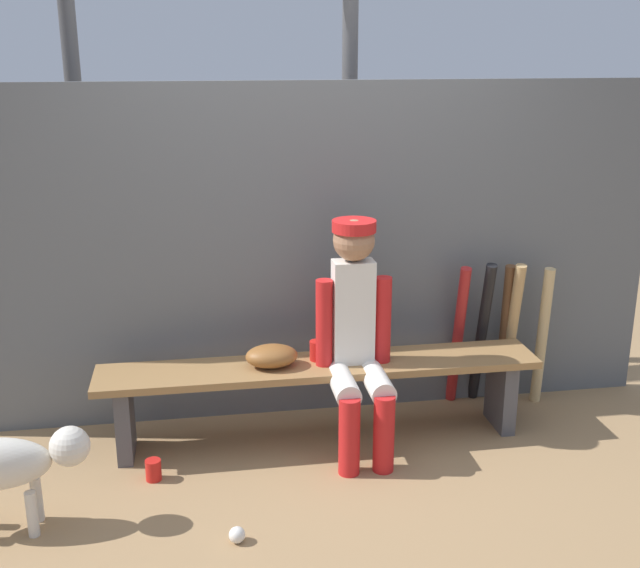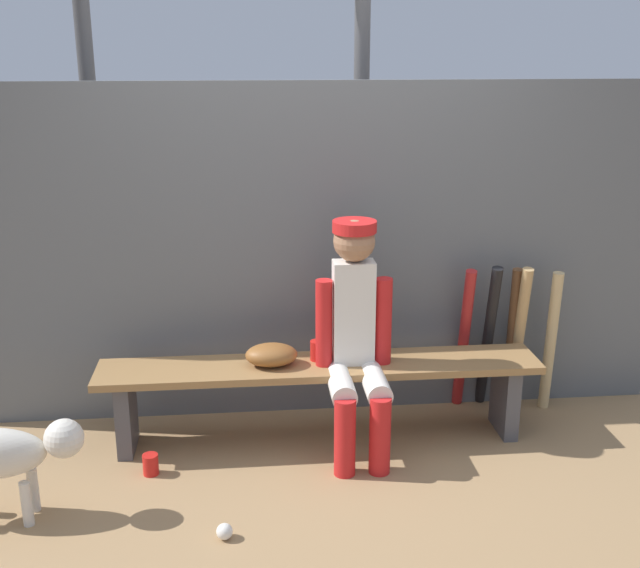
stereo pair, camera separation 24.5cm
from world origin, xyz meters
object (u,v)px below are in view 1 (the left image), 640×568
object	(u,v)px
cup_on_bench	(317,351)
dog	(5,464)
bat_wood_natural	(542,336)
baseball	(237,535)
bat_aluminum_black	(482,333)
bat_wood_dark	(505,335)
player_seated	(357,331)
dugout_bench	(320,380)
bat_aluminum_red	(458,336)
cup_on_ground	(153,470)
baseball_glove	(272,356)
bat_wood_tan	(511,334)

from	to	relation	value
cup_on_bench	dog	world-z (taller)	cup_on_bench
bat_wood_natural	baseball	distance (m)	2.25
baseball	bat_aluminum_black	bearing A→B (deg)	37.04
bat_wood_natural	bat_wood_dark	bearing A→B (deg)	168.46
bat_wood_dark	bat_wood_natural	distance (m)	0.22
player_seated	cup_on_bench	xyz separation A→B (m)	(-0.19, 0.16, -0.16)
player_seated	bat_wood_natural	distance (m)	1.29
dugout_bench	bat_aluminum_black	bearing A→B (deg)	15.66
bat_aluminum_red	bat_wood_dark	xyz separation A→B (m)	(0.29, -0.01, -0.01)
bat_wood_dark	cup_on_bench	size ratio (longest dim) A/B	8.02
dugout_bench	cup_on_bench	bearing A→B (deg)	100.24
dog	cup_on_ground	bearing A→B (deg)	28.42
bat_aluminum_red	dog	xyz separation A→B (m)	(-2.40, -0.92, -0.11)
baseball	bat_wood_natural	bearing A→B (deg)	30.45
bat_aluminum_red	bat_wood_dark	bearing A→B (deg)	-1.39
dugout_bench	bat_aluminum_black	world-z (taller)	bat_aluminum_black
bat_wood_natural	cup_on_ground	distance (m)	2.38
player_seated	bat_aluminum_black	world-z (taller)	player_seated
bat_aluminum_black	baseball_glove	bearing A→B (deg)	-167.42
bat_aluminum_red	dugout_bench	bearing A→B (deg)	-161.31
baseball_glove	bat_wood_natural	distance (m)	1.67
player_seated	bat_wood_dark	bearing A→B (deg)	21.77
bat_wood_dark	cup_on_bench	distance (m)	1.21
baseball	cup_on_ground	distance (m)	0.70
player_seated	bat_aluminum_red	xyz separation A→B (m)	(0.70, 0.40, -0.22)
bat_aluminum_red	cup_on_bench	world-z (taller)	bat_aluminum_red
bat_wood_tan	cup_on_ground	xyz separation A→B (m)	(-2.10, -0.55, -0.40)
player_seated	bat_wood_natural	size ratio (longest dim) A/B	1.44
baseball_glove	bat_wood_dark	size ratio (longest dim) A/B	0.32
bat_aluminum_red	baseball	size ratio (longest dim) A/B	12.17
player_seated	baseball	size ratio (longest dim) A/B	16.84
player_seated	bat_wood_tan	size ratio (longest dim) A/B	1.37
player_seated	bat_wood_tan	world-z (taller)	player_seated
bat_aluminum_black	dog	world-z (taller)	bat_aluminum_black
bat_aluminum_black	bat_wood_natural	world-z (taller)	bat_aluminum_black
bat_aluminum_red	bat_wood_dark	size ratio (longest dim) A/B	1.02
baseball_glove	cup_on_ground	distance (m)	0.84
dugout_bench	cup_on_bench	world-z (taller)	cup_on_bench
cup_on_bench	dog	distance (m)	1.66
bat_aluminum_black	bat_wood_tan	xyz separation A→B (m)	(0.18, -0.03, -0.01)
bat_aluminum_black	baseball	bearing A→B (deg)	-142.96
bat_wood_natural	cup_on_bench	xyz separation A→B (m)	(-1.40, -0.20, 0.08)
bat_wood_dark	bat_wood_natural	xyz separation A→B (m)	(0.22, -0.04, -0.01)
bat_aluminum_red	baseball_glove	bearing A→B (deg)	-165.39
baseball	dog	world-z (taller)	dog
player_seated	cup_on_bench	distance (m)	0.29
bat_wood_dark	dog	xyz separation A→B (m)	(-2.69, -0.91, -0.11)
bat_aluminum_black	bat_wood_tan	size ratio (longest dim) A/B	1.02
player_seated	bat_wood_dark	world-z (taller)	player_seated
bat_wood_dark	bat_wood_tan	size ratio (longest dim) A/B	0.97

